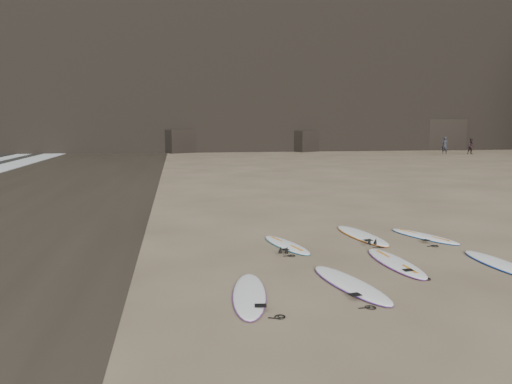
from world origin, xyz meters
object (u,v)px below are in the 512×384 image
surfboard_0 (249,294)px  surfboard_7 (424,236)px  surfboard_3 (501,264)px  person_b (471,146)px  surfboard_2 (395,262)px  person_a (445,145)px  surfboard_1 (350,284)px  surfboard_6 (362,235)px  surfboard_5 (286,245)px

surfboard_0 → surfboard_7: size_ratio=1.10×
surfboard_3 → person_b: size_ratio=1.61×
surfboard_0 → surfboard_2: surfboard_2 is taller
surfboard_3 → person_a: person_a is taller
surfboard_1 → surfboard_6: 4.56m
person_a → surfboard_0: bearing=90.6°
surfboard_0 → surfboard_1: (2.14, 0.30, 0.00)m
surfboard_1 → person_a: 45.19m
person_a → person_b: person_a is taller
surfboard_1 → surfboard_5: size_ratio=1.18×
surfboard_3 → person_a: 42.50m
person_a → person_b: size_ratio=1.13×
surfboard_6 → surfboard_3: bearing=-65.8°
surfboard_6 → surfboard_2: bearing=-103.1°
surfboard_6 → person_b: (24.65, 33.68, 0.75)m
surfboard_3 → surfboard_0: bearing=-173.4°
surfboard_2 → surfboard_6: bearing=82.1°
surfboard_5 → surfboard_6: bearing=0.4°
surfboard_7 → surfboard_2: bearing=-152.5°
surfboard_0 → surfboard_1: 2.16m
surfboard_5 → person_b: 43.79m
surfboard_5 → person_b: bearing=35.5°
surfboard_0 → person_a: person_a is taller
surfboard_1 → person_a: size_ratio=1.51×
surfboard_0 → surfboard_5: 4.05m
surfboard_1 → surfboard_6: surfboard_6 is taller
surfboard_0 → surfboard_6: 5.98m
surfboard_7 → surfboard_0: bearing=-167.8°
surfboard_6 → person_a: 40.68m
person_b → surfboard_1: bearing=-117.1°
surfboard_7 → person_b: bearing=32.7°
surfboard_0 → surfboard_1: surfboard_1 is taller
surfboard_0 → surfboard_6: surfboard_6 is taller
surfboard_3 → surfboard_5: surfboard_3 is taller
surfboard_7 → person_b: person_b is taller
surfboard_7 → surfboard_3: bearing=-106.3°
surfboard_5 → surfboard_7: 4.20m
surfboard_5 → surfboard_7: (4.19, 0.36, 0.00)m
surfboard_3 → surfboard_6: surfboard_6 is taller
surfboard_6 → person_a: size_ratio=1.54×
surfboard_3 → surfboard_7: (-0.37, 3.00, -0.00)m
surfboard_0 → surfboard_3: (6.12, 1.11, -0.00)m
surfboard_3 → person_b: 43.35m
surfboard_2 → person_a: 43.21m
surfboard_2 → person_b: (24.89, 36.52, 0.75)m
surfboard_0 → person_a: (25.98, 38.67, 0.86)m
surfboard_2 → person_a: size_ratio=1.46×
surfboard_2 → surfboard_3: 2.44m
surfboard_2 → surfboard_5: surfboard_2 is taller
surfboard_2 → person_a: bearing=56.0°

